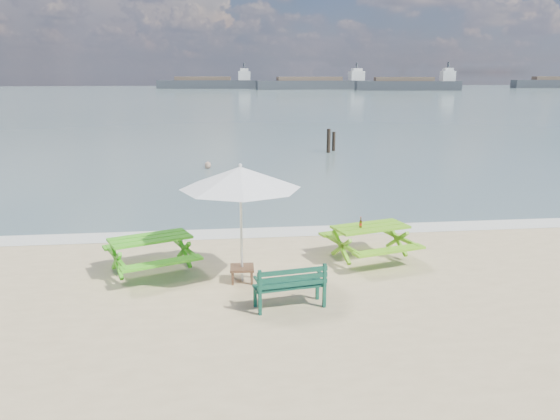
{
  "coord_description": "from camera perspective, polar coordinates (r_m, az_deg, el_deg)",
  "views": [
    {
      "loc": [
        -0.91,
        -8.86,
        4.02
      ],
      "look_at": [
        0.48,
        3.0,
        1.0
      ],
      "focal_mm": 35.0,
      "sensor_mm": 36.0,
      "label": 1
    }
  ],
  "objects": [
    {
      "name": "side_table",
      "position": [
        10.87,
        -3.98,
        -6.65
      ],
      "size": [
        0.48,
        0.48,
        0.3
      ],
      "color": "brown",
      "rests_on": "ground"
    },
    {
      "name": "picnic_table_left",
      "position": [
        11.53,
        -13.31,
        -4.66
      ],
      "size": [
        2.16,
        2.26,
        0.76
      ],
      "color": "green",
      "rests_on": "ground"
    },
    {
      "name": "beer_bottle",
      "position": [
        11.84,
        8.42,
        -1.47
      ],
      "size": [
        0.06,
        0.06,
        0.24
      ],
      "color": "#905714",
      "rests_on": "picnic_table_right"
    },
    {
      "name": "patio_umbrella",
      "position": [
        10.35,
        -4.16,
        3.39
      ],
      "size": [
        2.42,
        2.42,
        2.3
      ],
      "color": "silver",
      "rests_on": "ground"
    },
    {
      "name": "picnic_table_right",
      "position": [
        12.15,
        9.36,
        -3.47
      ],
      "size": [
        2.06,
        2.18,
        0.78
      ],
      "color": "#6BB81C",
      "rests_on": "ground"
    },
    {
      "name": "mooring_pilings",
      "position": [
        28.57,
        5.31,
        6.99
      ],
      "size": [
        0.59,
        0.79,
        1.42
      ],
      "color": "black",
      "rests_on": "ground"
    },
    {
      "name": "foam_strip",
      "position": [
        14.07,
        -2.69,
        -2.39
      ],
      "size": [
        22.0,
        0.9,
        0.01
      ],
      "primitive_type": "cube",
      "color": "silver",
      "rests_on": "ground"
    },
    {
      "name": "park_bench",
      "position": [
        9.69,
        1.0,
        -8.77
      ],
      "size": [
        1.3,
        0.62,
        0.77
      ],
      "color": "#104433",
      "rests_on": "ground"
    },
    {
      "name": "swimmer",
      "position": [
        23.81,
        -7.5,
        3.11
      ],
      "size": [
        0.68,
        0.56,
        1.62
      ],
      "color": "tan",
      "rests_on": "ground"
    },
    {
      "name": "sea",
      "position": [
        93.95,
        -6.23,
        11.66
      ],
      "size": [
        300.0,
        300.0,
        0.0
      ],
      "primitive_type": "plane",
      "color": "slate",
      "rests_on": "ground"
    },
    {
      "name": "cargo_ships",
      "position": [
        144.92,
        17.26,
        12.45
      ],
      "size": [
        145.36,
        24.63,
        4.4
      ],
      "color": "#33373D",
      "rests_on": "ground"
    }
  ]
}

